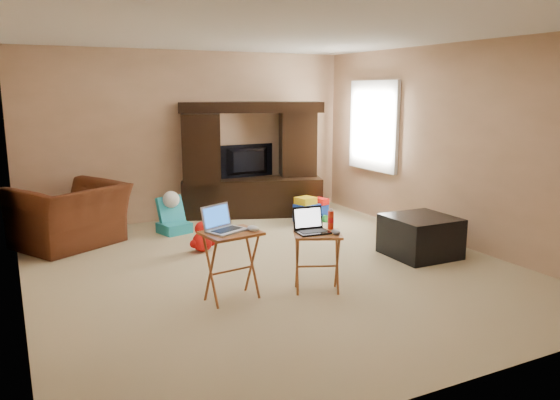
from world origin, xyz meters
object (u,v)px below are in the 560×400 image
child_rocker (174,215)px  mouse_left (253,228)px  television (249,161)px  tray_table_left (232,266)px  plush_toy (202,236)px  ottoman (420,236)px  entertainment_center (252,160)px  tray_table_right (317,262)px  water_bottle (331,220)px  laptop_right (313,221)px  laptop_left (227,219)px  recliner (70,216)px  push_toy (311,209)px  mouse_right (336,232)px

child_rocker → mouse_left: 2.73m
television → tray_table_left: size_ratio=1.37×
plush_toy → ottoman: 2.60m
child_rocker → tray_table_left: 2.63m
entertainment_center → child_rocker: bearing=-140.4°
television → mouse_left: television is taller
entertainment_center → tray_table_right: entertainment_center is taller
plush_toy → mouse_left: size_ratio=2.85×
television → mouse_left: 3.58m
television → tray_table_left: (-1.59, -3.22, -0.52)m
entertainment_center → water_bottle: bearing=-80.2°
child_rocker → water_bottle: (0.82, -2.71, 0.42)m
plush_toy → laptop_right: (0.52, -1.75, 0.52)m
laptop_right → mouse_left: (-0.59, 0.08, -0.02)m
laptop_left → entertainment_center: bearing=38.6°
television → laptop_left: (-1.62, -3.19, -0.07)m
child_rocker → laptop_left: laptop_left is taller
ottoman → laptop_left: 2.60m
recliner → water_bottle: (2.15, -2.68, 0.28)m
push_toy → mouse_left: size_ratio=3.89×
tray_table_right → laptop_right: bearing=177.8°
plush_toy → recliner: bearing=144.7°
mouse_left → plush_toy: bearing=87.7°
child_rocker → mouse_right: bearing=-91.6°
tray_table_right → mouse_right: (0.13, -0.12, 0.32)m
tray_table_right → laptop_left: (-0.85, 0.20, 0.48)m
plush_toy → mouse_right: bearing=-70.0°
ottoman → laptop_right: 1.84m
laptop_right → water_bottle: 0.25m
plush_toy → tray_table_left: (-0.26, -1.60, 0.14)m
entertainment_center → mouse_right: (-0.64, -3.41, -0.27)m
push_toy → tray_table_right: (-1.39, -2.53, 0.10)m
recliner → push_toy: (3.34, -0.23, -0.20)m
push_toy → tray_table_left: tray_table_left is taller
ottoman → laptop_right: (-1.72, -0.44, 0.47)m
child_rocker → mouse_right: (0.75, -2.91, 0.36)m
entertainment_center → mouse_right: entertainment_center is taller
push_toy → mouse_right: bearing=-130.5°
push_toy → recliner: bearing=161.0°
mouse_right → laptop_left: bearing=161.7°
push_toy → laptop_right: bearing=-134.8°
recliner → mouse_left: recliner is taller
entertainment_center → tray_table_right: (-0.77, -3.29, -0.59)m
recliner → plush_toy: 1.71m
plush_toy → laptop_right: laptop_right is taller
entertainment_center → ottoman: 3.05m
mouse_left → laptop_left: bearing=155.6°
ottoman → mouse_right: bearing=-159.6°
child_rocker → mouse_left: bearing=-106.2°
plush_toy → tray_table_left: bearing=-99.1°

